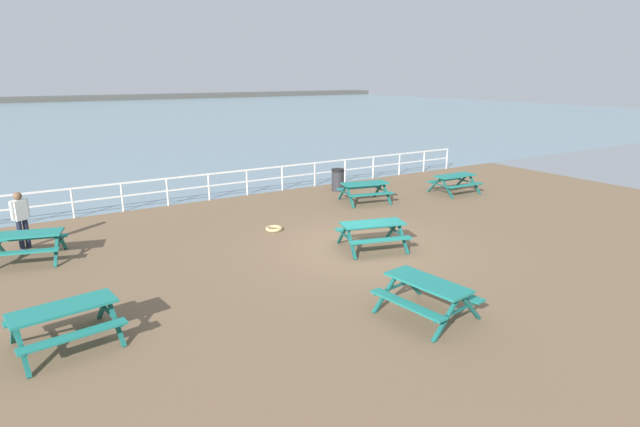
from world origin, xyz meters
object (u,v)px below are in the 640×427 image
Objects in this scene: litter_bin at (338,180)px; picnic_table_far_right at (455,179)px; picnic_table_seaward at (26,240)px; visitor at (21,216)px; picnic_table_far_left at (64,316)px; picnic_table_near_left at (427,290)px; picnic_table_near_right at (372,229)px; picnic_table_mid_centre at (365,188)px.

picnic_table_far_right is at bearing -37.11° from litter_bin.
picnic_table_seaward is 1.29× the size of visitor.
picnic_table_near_left is at bearing -30.05° from picnic_table_far_left.
picnic_table_near_left is 11.78m from picnic_table_far_right.
picnic_table_far_left is at bearing -70.25° from picnic_table_seaward.
picnic_table_far_left is (-8.10, -1.29, 0.00)m from picnic_table_near_right.
picnic_table_seaward is at bearing 169.76° from picnic_table_near_right.
picnic_table_near_right is at bearing -150.78° from picnic_table_far_right.
visitor reaches higher than picnic_table_mid_centre.
picnic_table_far_left is 1.20× the size of visitor.
picnic_table_seaward is (-11.57, -0.39, 0.00)m from picnic_table_mid_centre.
picnic_table_near_right is 1.00× the size of picnic_table_seaward.
picnic_table_seaward is (-15.73, 0.35, 0.00)m from picnic_table_far_right.
picnic_table_mid_centre is at bearing 71.16° from picnic_table_near_right.
visitor is 11.92m from litter_bin.
picnic_table_far_left is 6.64m from visitor.
picnic_table_seaward is at bearing 32.70° from picnic_table_near_left.
picnic_table_near_left and picnic_table_seaward have the same top height.
picnic_table_mid_centre is 0.97× the size of picnic_table_seaward.
picnic_table_far_right is at bearing 43.12° from picnic_table_near_right.
litter_bin is (11.83, 1.40, -0.47)m from visitor.
picnic_table_mid_centre is at bearing 19.67° from picnic_table_far_left.
picnic_table_near_left is 11.54m from visitor.
picnic_table_far_right and picnic_table_seaward have the same top height.
visitor is at bearing -173.23° from litter_bin.
picnic_table_far_left is at bearing 60.11° from picnic_table_near_left.
picnic_table_mid_centre is at bearing 59.76° from visitor.
visitor reaches higher than picnic_table_far_right.
picnic_table_far_right is at bearing -56.61° from picnic_table_near_left.
picnic_table_near_right is 2.25× the size of litter_bin.
picnic_table_seaward is 12.09m from litter_bin.
visitor is at bearing -171.80° from picnic_table_mid_centre.
picnic_table_far_right is 4.93m from litter_bin.
picnic_table_near_right is 7.52m from litter_bin.
picnic_table_mid_centre is 11.63m from visitor.
visitor reaches higher than picnic_table_near_right.
picnic_table_near_left is at bearing 10.23° from visitor.
picnic_table_far_left and picnic_table_far_right have the same top height.
picnic_table_seaward is (-8.46, 4.12, 0.00)m from picnic_table_near_right.
picnic_table_mid_centre is 1.12× the size of picnic_table_far_right.
picnic_table_far_left is (-6.47, 2.66, 0.00)m from picnic_table_near_left.
picnic_table_near_left is at bearing -107.03° from picnic_table_mid_centre.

